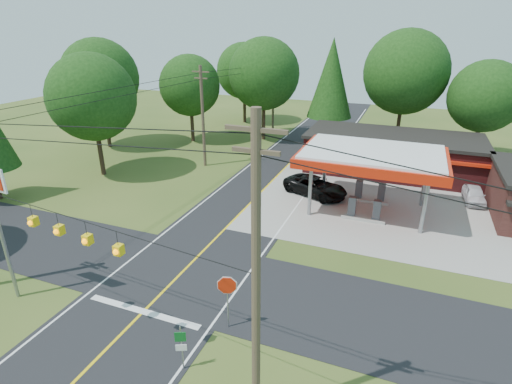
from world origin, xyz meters
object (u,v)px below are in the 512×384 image
(gas_canopy, at_px, (372,158))
(sedan_car, at_px, (474,195))
(suv_car, at_px, (315,186))
(octagonal_stop_sign, at_px, (227,289))

(gas_canopy, relative_size, sedan_car, 2.84)
(gas_canopy, relative_size, suv_car, 1.90)
(sedan_car, relative_size, octagonal_stop_sign, 1.28)
(octagonal_stop_sign, bearing_deg, sedan_car, 59.04)
(gas_canopy, bearing_deg, suv_car, 161.57)
(gas_canopy, xyz_separation_m, octagonal_stop_sign, (-4.50, -16.01, -2.06))
(suv_car, xyz_separation_m, octagonal_stop_sign, (0.00, -17.51, 1.43))
(octagonal_stop_sign, bearing_deg, gas_canopy, 74.31)
(suv_car, bearing_deg, sedan_car, -53.31)
(gas_canopy, distance_m, sedan_car, 10.02)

